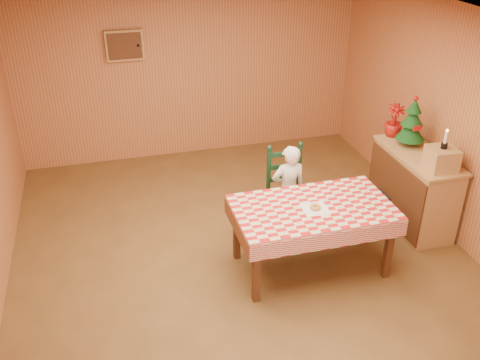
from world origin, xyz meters
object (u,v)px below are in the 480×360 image
at_px(dining_table, 313,213).
at_px(seated_child, 288,190).
at_px(shelf_unit, 413,188).
at_px(christmas_tree, 412,123).
at_px(storage_bin, 392,204).
at_px(ladder_chair, 286,192).
at_px(crate, 442,159).

relative_size(dining_table, seated_child, 1.47).
distance_m(shelf_unit, christmas_tree, 0.79).
relative_size(shelf_unit, storage_bin, 3.53).
relative_size(seated_child, shelf_unit, 0.91).
height_order(dining_table, seated_child, seated_child).
height_order(dining_table, ladder_chair, ladder_chair).
bearing_deg(ladder_chair, seated_child, -90.00).
bearing_deg(seated_child, ladder_chair, -90.00).
xyz_separation_m(ladder_chair, seated_child, (-0.00, -0.06, 0.06)).
distance_m(ladder_chair, crate, 1.76).
xyz_separation_m(dining_table, shelf_unit, (1.53, 0.53, -0.22)).
xyz_separation_m(ladder_chair, crate, (1.54, -0.66, 0.55)).
bearing_deg(shelf_unit, dining_table, -160.87).
height_order(dining_table, christmas_tree, christmas_tree).
bearing_deg(dining_table, shelf_unit, 19.13).
xyz_separation_m(dining_table, crate, (1.54, 0.13, 0.37)).
bearing_deg(shelf_unit, storage_bin, 135.20).
relative_size(christmas_tree, storage_bin, 1.76).
distance_m(ladder_chair, seated_child, 0.08).
bearing_deg(crate, christmas_tree, 90.00).
distance_m(dining_table, crate, 1.59).
bearing_deg(crate, dining_table, -175.16).
relative_size(dining_table, storage_bin, 4.71).
bearing_deg(crate, shelf_unit, 91.23).
relative_size(shelf_unit, crate, 4.13).
distance_m(dining_table, storage_bin, 1.62).
bearing_deg(shelf_unit, crate, -88.77).
distance_m(crate, christmas_tree, 0.67).
xyz_separation_m(shelf_unit, storage_bin, (-0.15, 0.15, -0.29)).
relative_size(shelf_unit, christmas_tree, 2.00).
relative_size(crate, christmas_tree, 0.48).
distance_m(shelf_unit, storage_bin, 0.36).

